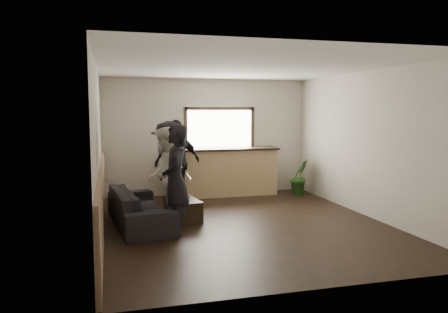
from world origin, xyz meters
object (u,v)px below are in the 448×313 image
object	(u,v)px
cup_b	(188,197)
person_a	(176,180)
coffee_table	(183,210)
cup_a	(173,196)
person_c	(169,168)
potted_plant	(300,177)
sofa	(140,207)
person_b	(165,176)
person_d	(178,162)
bar_counter	(222,169)

from	to	relation	value
cup_b	person_a	bearing A→B (deg)	-113.69
coffee_table	cup_b	distance (m)	0.28
cup_a	person_c	size ratio (longest dim) A/B	0.06
potted_plant	person_a	size ratio (longest dim) A/B	0.49
potted_plant	sofa	bearing A→B (deg)	-154.40
sofa	coffee_table	bearing A→B (deg)	-84.26
cup_b	person_b	bearing A→B (deg)	-170.69
potted_plant	person_c	bearing A→B (deg)	-160.63
person_b	person_c	distance (m)	0.73
cup_a	cup_b	bearing A→B (deg)	-41.66
person_c	person_a	bearing A→B (deg)	-8.11
person_d	cup_b	bearing A→B (deg)	67.69
cup_b	potted_plant	distance (m)	3.57
person_b	cup_b	bearing A→B (deg)	116.80
person_a	potted_plant	bearing A→B (deg)	134.51
cup_b	person_d	bearing A→B (deg)	88.26
coffee_table	person_a	distance (m)	1.16
cup_b	potted_plant	bearing A→B (deg)	30.53
sofa	cup_b	xyz separation A→B (m)	(0.88, 0.08, 0.12)
bar_counter	cup_b	xyz separation A→B (m)	(-1.23, -2.23, -0.20)
person_d	person_b	bearing A→B (deg)	52.68
bar_counter	person_c	xyz separation A→B (m)	(-1.49, -1.59, 0.28)
bar_counter	coffee_table	xyz separation A→B (m)	(-1.32, -2.14, -0.44)
cup_a	person_a	size ratio (longest dim) A/B	0.06
cup_a	cup_b	xyz separation A→B (m)	(0.25, -0.22, 0.00)
potted_plant	person_b	xyz separation A→B (m)	(-3.51, -1.88, 0.43)
coffee_table	person_a	size ratio (longest dim) A/B	0.49
bar_counter	potted_plant	world-z (taller)	bar_counter
sofa	cup_a	bearing A→B (deg)	-70.86
cup_a	potted_plant	size ratio (longest dim) A/B	0.13
coffee_table	potted_plant	size ratio (longest dim) A/B	1.01
coffee_table	potted_plant	distance (m)	3.60
bar_counter	cup_a	world-z (taller)	bar_counter
coffee_table	person_c	xyz separation A→B (m)	(-0.17, 0.55, 0.72)
cup_b	potted_plant	size ratio (longest dim) A/B	0.11
cup_b	person_a	world-z (taller)	person_a
cup_b	potted_plant	xyz separation A→B (m)	(3.07, 1.81, -0.00)
bar_counter	person_b	size ratio (longest dim) A/B	1.54
coffee_table	person_b	xyz separation A→B (m)	(-0.35, -0.16, 0.68)
sofa	person_a	xyz separation A→B (m)	(0.54, -0.70, 0.59)
person_c	person_d	xyz separation A→B (m)	(0.31, 0.89, 0.00)
coffee_table	person_d	xyz separation A→B (m)	(0.13, 1.44, 0.73)
potted_plant	person_d	size ratio (longest dim) A/B	0.48
person_d	potted_plant	bearing A→B (deg)	164.79
sofa	cup_a	xyz separation A→B (m)	(0.63, 0.31, 0.12)
person_c	coffee_table	bearing A→B (deg)	13.00
cup_a	person_c	distance (m)	0.63
person_a	person_c	size ratio (longest dim) A/B	0.99
person_a	person_b	world-z (taller)	person_a
cup_a	person_a	world-z (taller)	person_a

